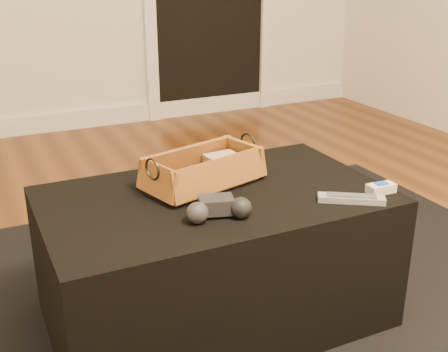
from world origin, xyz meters
name	(u,v)px	position (x,y,z in m)	size (l,w,h in m)	color
baseboard	(30,125)	(0.00, 2.73, 0.06)	(5.00, 0.04, 0.12)	white
area_rug	(222,325)	(0.25, 0.31, 0.01)	(2.60, 2.00, 0.01)	black
ottoman	(215,257)	(0.25, 0.36, 0.22)	(1.00, 0.60, 0.42)	black
tv_remote	(202,181)	(0.23, 0.42, 0.46)	(0.19, 0.04, 0.02)	black
cloth_bundle	(222,163)	(0.33, 0.49, 0.47)	(0.10, 0.07, 0.06)	tan
wicker_basket	(203,171)	(0.25, 0.44, 0.48)	(0.41, 0.28, 0.13)	#9A5E22
game_controller	(218,208)	(0.19, 0.20, 0.46)	(0.18, 0.12, 0.06)	black
silver_remote	(351,199)	(0.57, 0.14, 0.44)	(0.18, 0.14, 0.02)	#97999E
cream_gadget	(381,188)	(0.69, 0.16, 0.45)	(0.08, 0.05, 0.03)	beige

